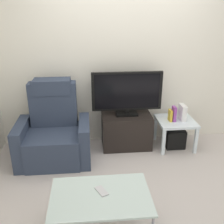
% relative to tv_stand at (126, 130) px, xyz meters
% --- Properties ---
extents(ground_plane, '(6.40, 6.40, 0.00)m').
position_rel_tv_stand_xyz_m(ground_plane, '(-0.03, -0.84, -0.26)').
color(ground_plane, '#BCB2AD').
extents(wall_back, '(6.40, 0.06, 2.60)m').
position_rel_tv_stand_xyz_m(wall_back, '(-0.03, 0.29, 1.04)').
color(wall_back, silver).
rests_on(wall_back, ground).
extents(tv_stand, '(0.73, 0.46, 0.51)m').
position_rel_tv_stand_xyz_m(tv_stand, '(0.00, 0.00, 0.00)').
color(tv_stand, black).
rests_on(tv_stand, ground).
extents(television, '(1.01, 0.20, 0.64)m').
position_rel_tv_stand_xyz_m(television, '(-0.00, 0.02, 0.59)').
color(television, black).
rests_on(television, tv_stand).
extents(recliner_armchair, '(0.98, 0.78, 1.08)m').
position_rel_tv_stand_xyz_m(recliner_armchair, '(-1.04, -0.23, 0.12)').
color(recliner_armchair, '#2D384C').
rests_on(recliner_armchair, ground).
extents(side_table, '(0.54, 0.54, 0.43)m').
position_rel_tv_stand_xyz_m(side_table, '(0.73, -0.08, 0.11)').
color(side_table, silver).
rests_on(side_table, ground).
extents(subwoofer_box, '(0.28, 0.28, 0.28)m').
position_rel_tv_stand_xyz_m(subwoofer_box, '(0.73, -0.08, -0.11)').
color(subwoofer_box, black).
rests_on(subwoofer_box, ground).
extents(book_leftmost, '(0.03, 0.12, 0.17)m').
position_rel_tv_stand_xyz_m(book_leftmost, '(0.63, -0.10, 0.26)').
color(book_leftmost, gold).
rests_on(book_leftmost, side_table).
extents(book_middle, '(0.05, 0.11, 0.22)m').
position_rel_tv_stand_xyz_m(book_middle, '(0.68, -0.10, 0.29)').
color(book_middle, purple).
rests_on(book_middle, side_table).
extents(game_console, '(0.07, 0.20, 0.23)m').
position_rel_tv_stand_xyz_m(game_console, '(0.82, -0.07, 0.29)').
color(game_console, white).
rests_on(game_console, side_table).
extents(coffee_table, '(0.90, 0.60, 0.42)m').
position_rel_tv_stand_xyz_m(coffee_table, '(-0.48, -1.63, 0.14)').
color(coffee_table, '#B2C6C1').
rests_on(coffee_table, ground).
extents(cell_phone, '(0.13, 0.17, 0.01)m').
position_rel_tv_stand_xyz_m(cell_phone, '(-0.47, -1.58, 0.17)').
color(cell_phone, '#B7B7BC').
rests_on(cell_phone, coffee_table).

